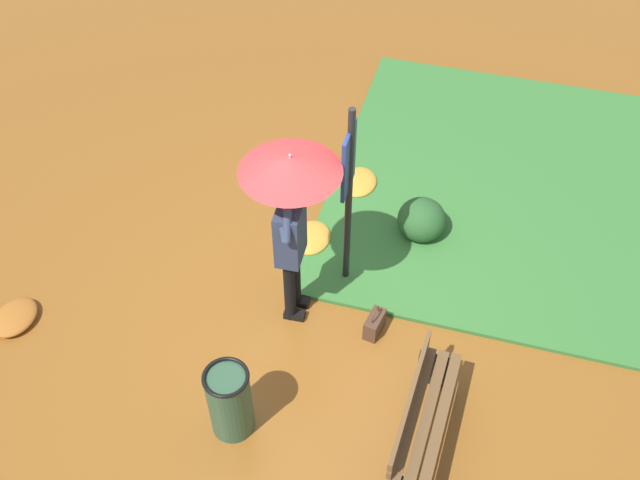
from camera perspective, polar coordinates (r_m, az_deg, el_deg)
name	(u,v)px	position (r m, az deg, el deg)	size (l,w,h in m)	color
ground_plane	(310,314)	(7.66, -0.76, -5.91)	(18.00, 18.00, 0.00)	brown
grass_verge	(497,184)	(9.30, 13.92, 4.39)	(4.80, 4.00, 0.05)	#387533
person_with_umbrella	(290,199)	(6.60, -2.38, 3.26)	(0.96, 0.96, 2.04)	black
info_sign_post	(348,181)	(6.95, 2.28, 4.73)	(0.44, 0.07, 2.30)	black
handbag	(375,324)	(7.44, 4.38, -6.68)	(0.32, 0.19, 0.37)	#4C3323
park_bench	(422,417)	(6.58, 8.14, -13.80)	(1.40, 0.44, 0.75)	black
trash_bin	(230,401)	(6.63, -7.21, -12.64)	(0.42, 0.42, 0.83)	#2D5138
shrub_cluster	(423,219)	(8.36, 8.24, 1.67)	(0.62, 0.56, 0.50)	#285628
leaf_pile_near_person	(15,317)	(8.21, -23.16, -5.68)	(0.54, 0.43, 0.12)	#A86023
leaf_pile_by_bench	(311,238)	(8.30, -0.71, 0.19)	(0.56, 0.45, 0.12)	gold
leaf_pile_far_path	(359,182)	(9.01, 3.10, 4.65)	(0.56, 0.45, 0.12)	gold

